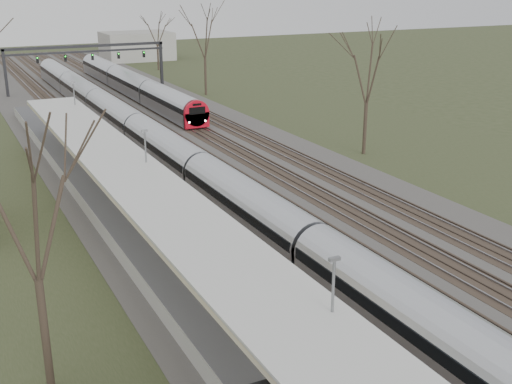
# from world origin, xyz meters

# --- Properties ---
(track_bed) EXTENTS (24.00, 160.00, 0.22)m
(track_bed) POSITION_xyz_m (0.26, 55.00, 0.06)
(track_bed) COLOR #474442
(track_bed) RESTS_ON ground
(platform) EXTENTS (3.50, 69.00, 1.00)m
(platform) POSITION_xyz_m (-9.05, 37.50, 0.50)
(platform) COLOR #9E9B93
(platform) RESTS_ON ground
(canopy) EXTENTS (4.10, 50.00, 3.11)m
(canopy) POSITION_xyz_m (-9.05, 32.99, 3.93)
(canopy) COLOR slate
(canopy) RESTS_ON platform
(signal_gantry) EXTENTS (21.00, 0.59, 6.08)m
(signal_gantry) POSITION_xyz_m (0.29, 84.99, 4.91)
(signal_gantry) COLOR black
(signal_gantry) RESTS_ON ground
(tree_west_near) EXTENTS (5.00, 5.00, 10.30)m
(tree_west_near) POSITION_xyz_m (-16.00, 20.00, 7.29)
(tree_west_near) COLOR #2D231C
(tree_west_near) RESTS_ON ground
(tree_east_far) EXTENTS (5.00, 5.00, 10.30)m
(tree_east_far) POSITION_xyz_m (14.00, 42.00, 7.29)
(tree_east_far) COLOR #2D231C
(tree_east_far) RESTS_ON ground
(train_near) EXTENTS (2.62, 90.21, 3.05)m
(train_near) POSITION_xyz_m (-2.50, 53.09, 1.48)
(train_near) COLOR #B4B7BF
(train_near) RESTS_ON ground
(train_far) EXTENTS (2.62, 45.21, 3.05)m
(train_far) POSITION_xyz_m (4.50, 79.04, 1.48)
(train_far) COLOR #B4B7BF
(train_far) RESTS_ON ground
(passenger) EXTENTS (0.51, 0.64, 1.52)m
(passenger) POSITION_xyz_m (-8.31, 14.80, 1.76)
(passenger) COLOR #2A3652
(passenger) RESTS_ON platform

